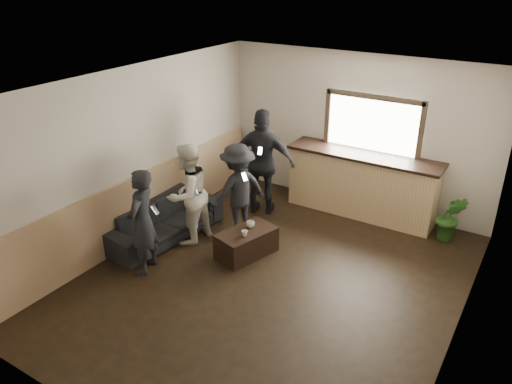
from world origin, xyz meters
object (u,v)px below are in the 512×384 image
Objects in this scene: potted_plant at (451,217)px; bar_counter at (362,180)px; sofa at (163,220)px; person_c at (238,190)px; person_b at (188,194)px; person_d at (263,163)px; cup_a at (251,224)px; cup_b at (245,233)px; coffee_table at (246,243)px; person_a at (142,222)px.

bar_counter is at bearing 174.56° from potted_plant.
sofa is at bearing -149.26° from potted_plant.
person_b is at bearing -13.68° from person_c.
person_b is 1.59m from person_d.
cup_a is 0.29m from cup_b.
coffee_table is at bearing -84.90° from cup_a.
cup_b is at bearing 94.01° from person_b.
person_b is at bearing -66.21° from sofa.
bar_counter reaches higher than coffee_table.
bar_counter is 1.29× the size of sofa.
cup_a is (-0.01, 0.15, 0.25)m from coffee_table.
sofa is at bearing -25.65° from person_c.
potted_plant is (2.57, 2.14, 0.20)m from coffee_table.
cup_b is 1.52m from person_a.
person_a is (-2.00, -3.43, 0.16)m from bar_counter.
coffee_table is 3.35m from potted_plant.
sofa reaches higher than coffee_table.
person_a is at bearing -147.03° from sofa.
sofa is 2.55× the size of potted_plant.
person_a is 1.02× the size of person_c.
sofa is at bearing -133.82° from bar_counter.
sofa is at bearing -175.26° from cup_b.
person_a is at bearing 4.98° from person_b.
potted_plant is 0.51× the size of person_a.
cup_b is at bearing 115.97° from person_a.
cup_b is 0.93m from person_c.
person_a is at bearing 7.95° from person_c.
person_d is at bearing -149.68° from bar_counter.
person_c is (0.52, 0.64, -0.05)m from person_b.
bar_counter reaches higher than person_d.
person_c is at bearing 74.39° from person_d.
cup_b is 0.06× the size of person_c.
coffee_table is at bearing 68.77° from person_c.
cup_a is 0.06× the size of person_d.
bar_counter is 28.20× the size of cup_b.
sofa is 2.27× the size of coffee_table.
person_c reaches higher than sofa.
person_a is (-1.01, -1.29, 0.34)m from cup_a.
person_b reaches higher than coffee_table.
coffee_table is 1.21m from person_b.
person_a is (0.45, -0.88, 0.49)m from sofa.
person_b is 1.06× the size of person_c.
sofa is at bearing -67.12° from person_b.
potted_plant reaches higher than coffee_table.
potted_plant is (2.58, 2.00, -0.05)m from cup_a.
person_c is at bearing -44.98° from sofa.
bar_counter is 3.14m from person_b.
sofa is 0.71m from person_b.
potted_plant reaches higher than sofa.
cup_b is (1.53, 0.13, 0.15)m from sofa.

